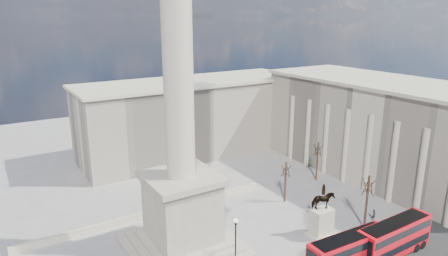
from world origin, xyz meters
name	(u,v)px	position (x,y,z in m)	size (l,w,h in m)	color
nelsons_column	(181,159)	(0.00, 5.00, 12.92)	(14.00, 14.00, 49.85)	#A59E89
balustrade_wall	(152,213)	(0.00, 16.00, 0.55)	(40.00, 0.60, 1.10)	#BDB79D
building_east	(378,127)	(45.00, 10.00, 9.32)	(19.00, 46.00, 18.60)	beige
building_northeast	(193,117)	(20.00, 40.00, 8.32)	(51.00, 17.00, 16.60)	beige
red_bus_c	(350,252)	(15.36, -9.53, 2.47)	(11.72, 3.26, 4.71)	red
red_bus_d	(394,238)	(22.79, -10.41, 2.52)	(11.85, 2.89, 4.80)	red
victorian_lamp	(236,239)	(3.87, -1.69, 3.93)	(0.57, 0.57, 6.68)	black
equestrian_statue	(321,219)	(18.12, -2.06, 2.76)	(3.81, 2.85, 7.98)	#BDB79D
bare_tree_near	(368,185)	(25.23, -3.86, 6.87)	(1.99, 1.99, 8.72)	#332319
bare_tree_mid	(286,169)	(21.02, 9.15, 5.83)	(1.95, 1.95, 7.39)	#332319
bare_tree_far	(318,149)	(32.13, 13.09, 6.24)	(1.94, 1.94, 7.92)	#332319
pedestrian_walking	(374,215)	(28.46, -2.97, 0.86)	(0.63, 0.41, 1.72)	black
pedestrian_standing	(417,215)	(34.06, -6.50, 0.90)	(0.87, 0.68, 1.79)	black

